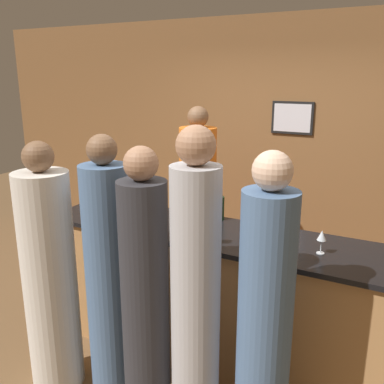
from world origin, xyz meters
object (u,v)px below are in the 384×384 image
(wine_bottle_2, at_px, (179,203))
(bartender, at_px, (198,212))
(wine_bottle_0, at_px, (219,207))
(guest_2, at_px, (50,279))
(guest_1, at_px, (109,277))
(guest_3, at_px, (195,303))
(wine_bottle_1, at_px, (123,192))
(guest_0, at_px, (145,299))
(guest_4, at_px, (264,326))

(wine_bottle_2, bearing_deg, bartender, 103.80)
(wine_bottle_0, bearing_deg, guest_2, -126.30)
(guest_1, distance_m, wine_bottle_2, 0.91)
(guest_3, relative_size, wine_bottle_1, 6.44)
(guest_1, bearing_deg, wine_bottle_0, 66.83)
(guest_0, distance_m, guest_4, 0.75)
(wine_bottle_0, bearing_deg, guest_0, -91.29)
(guest_2, height_order, wine_bottle_0, guest_2)
(guest_0, distance_m, guest_1, 0.39)
(guest_0, height_order, guest_3, guest_3)
(guest_1, height_order, wine_bottle_1, guest_1)
(bartender, bearing_deg, guest_0, 106.08)
(guest_0, distance_m, guest_2, 0.77)
(guest_2, bearing_deg, bartender, 79.32)
(guest_0, bearing_deg, guest_3, -1.91)
(guest_3, bearing_deg, bartender, 116.90)
(guest_1, height_order, guest_2, guest_1)
(bartender, distance_m, guest_1, 1.49)
(guest_4, relative_size, wine_bottle_1, 6.08)
(bartender, height_order, guest_1, bartender)
(bartender, relative_size, guest_1, 1.04)
(bartender, height_order, guest_3, guest_3)
(bartender, relative_size, guest_3, 0.98)
(guest_2, bearing_deg, guest_4, 3.22)
(guest_0, relative_size, wine_bottle_0, 6.73)
(guest_0, bearing_deg, guest_2, -177.13)
(guest_0, xyz_separation_m, wine_bottle_1, (-0.91, 1.00, 0.33))
(guest_1, relative_size, guest_4, 1.00)
(wine_bottle_0, bearing_deg, bartender, 130.97)
(bartender, relative_size, guest_2, 1.07)
(wine_bottle_2, bearing_deg, guest_0, -72.45)
(guest_1, xyz_separation_m, wine_bottle_1, (-0.54, 0.89, 0.32))
(guest_0, distance_m, wine_bottle_1, 1.39)
(guest_3, xyz_separation_m, wine_bottle_0, (-0.33, 1.05, 0.23))
(wine_bottle_2, bearing_deg, guest_2, -114.78)
(guest_4, bearing_deg, guest_0, -176.41)
(bartender, height_order, guest_2, bartender)
(guest_0, relative_size, guest_4, 0.98)
(guest_4, bearing_deg, bartender, 128.00)
(guest_2, distance_m, wine_bottle_0, 1.38)
(wine_bottle_0, relative_size, wine_bottle_2, 0.93)
(guest_2, height_order, guest_4, guest_4)
(guest_3, bearing_deg, guest_1, 170.15)
(guest_1, bearing_deg, bartender, 93.40)
(bartender, distance_m, wine_bottle_2, 0.71)
(bartender, bearing_deg, guest_3, 116.90)
(guest_4, distance_m, wine_bottle_2, 1.43)
(bartender, height_order, wine_bottle_1, bartender)
(bartender, xyz_separation_m, guest_0, (0.46, -1.60, -0.04))
(wine_bottle_1, height_order, wine_bottle_2, wine_bottle_1)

